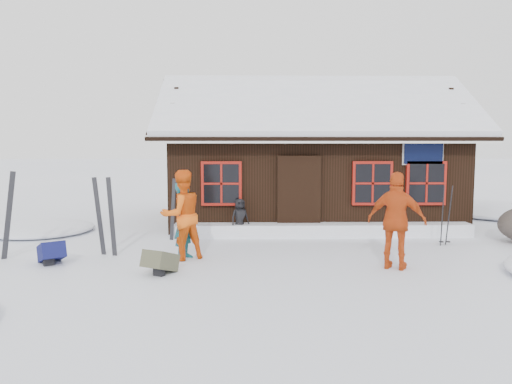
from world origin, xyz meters
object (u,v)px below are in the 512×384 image
at_px(skier_orange_right, 397,221).
at_px(ski_pair_left, 0,217).
at_px(ski_poles, 446,216).
at_px(skier_crouched, 240,218).
at_px(backpack_olive, 160,265).
at_px(skier_teal, 185,220).
at_px(backpack_blue, 52,256).
at_px(skier_orange_left, 181,215).

bearing_deg(skier_orange_right, ski_pair_left, 20.37).
relative_size(skier_orange_right, ski_poles, 1.29).
distance_m(skier_crouched, ski_poles, 4.96).
relative_size(skier_orange_right, ski_pair_left, 0.99).
relative_size(ski_pair_left, backpack_olive, 3.18).
relative_size(skier_crouched, ski_pair_left, 0.53).
bearing_deg(skier_orange_right, skier_crouched, -20.35).
height_order(skier_teal, backpack_blue, skier_teal).
height_order(ski_pair_left, backpack_olive, ski_pair_left).
relative_size(skier_orange_left, ski_pair_left, 0.99).
relative_size(skier_orange_left, backpack_blue, 3.12).
height_order(skier_orange_right, backpack_blue, skier_orange_right).
relative_size(skier_orange_left, backpack_olive, 3.14).
relative_size(ski_pair_left, backpack_blue, 3.16).
relative_size(skier_crouched, ski_poles, 0.68).
bearing_deg(skier_orange_left, skier_teal, -171.00).
xyz_separation_m(ski_pair_left, backpack_blue, (1.16, -0.35, -0.73)).
height_order(skier_orange_left, skier_crouched, skier_orange_left).
xyz_separation_m(skier_orange_left, backpack_olive, (-0.26, -1.12, -0.77)).
xyz_separation_m(skier_orange_left, skier_crouched, (1.17, 2.39, -0.43)).
height_order(skier_orange_right, ski_pair_left, skier_orange_right).
distance_m(skier_orange_left, backpack_blue, 2.68).
bearing_deg(skier_crouched, ski_poles, -39.26).
distance_m(skier_crouched, backpack_blue, 4.61).
relative_size(skier_teal, ski_pair_left, 0.86).
bearing_deg(ski_pair_left, backpack_blue, -47.06).
height_order(skier_orange_left, backpack_blue, skier_orange_left).
bearing_deg(skier_teal, skier_orange_left, 152.59).
bearing_deg(skier_crouched, skier_orange_left, -142.40).
xyz_separation_m(backpack_blue, backpack_olive, (2.30, -0.80, -0.00)).
bearing_deg(backpack_blue, skier_orange_left, -25.26).
height_order(skier_orange_right, skier_crouched, skier_orange_right).
bearing_deg(ski_poles, skier_orange_right, -129.98).
relative_size(skier_teal, skier_orange_left, 0.87).
bearing_deg(backpack_blue, skier_orange_right, -37.16).
height_order(skier_orange_left, ski_pair_left, skier_orange_left).
height_order(ski_poles, backpack_olive, ski_poles).
distance_m(ski_pair_left, ski_poles, 9.78).
distance_m(skier_orange_right, ski_poles, 2.83).
relative_size(skier_teal, backpack_blue, 2.72).
height_order(skier_orange_left, skier_orange_right, skier_orange_right).
bearing_deg(backpack_olive, skier_teal, 102.08).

